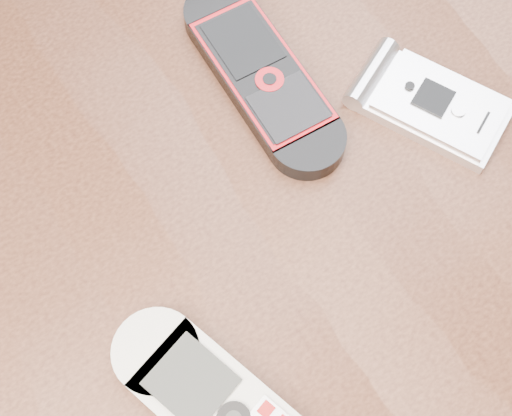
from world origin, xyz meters
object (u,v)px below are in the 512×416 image
(table, at_px, (251,270))
(nokia_white, at_px, (226,414))
(nokia_black_red, at_px, (262,75))
(motorola_razr, at_px, (435,105))

(table, relative_size, nokia_white, 7.57)
(table, height_order, nokia_white, nokia_white)
(nokia_white, height_order, nokia_black_red, same)
(nokia_white, xyz_separation_m, nokia_black_red, (0.14, 0.18, -0.00))
(nokia_white, distance_m, motorola_razr, 0.25)
(nokia_white, height_order, motorola_razr, nokia_white)
(table, xyz_separation_m, motorola_razr, (0.15, -0.00, 0.11))
(table, distance_m, nokia_black_red, 0.15)
(table, bearing_deg, motorola_razr, -1.49)
(motorola_razr, bearing_deg, table, 153.41)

